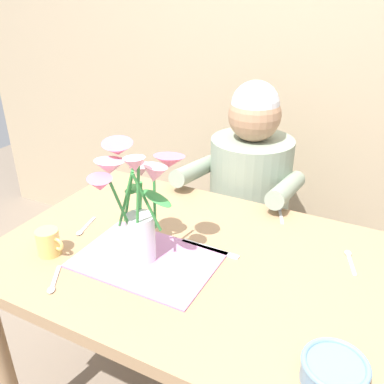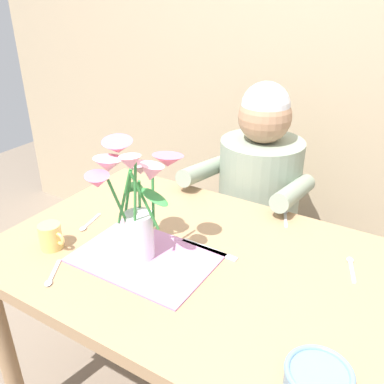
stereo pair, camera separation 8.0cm
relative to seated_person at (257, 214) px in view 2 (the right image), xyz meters
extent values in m
cube|color=tan|center=(0.06, 0.43, 0.69)|extent=(4.00, 0.10, 2.50)
cube|color=#9E7A56|center=(0.06, -0.62, 0.16)|extent=(1.20, 0.80, 0.04)
cylinder|color=#9E7A56|center=(-0.48, -0.96, -0.21)|extent=(0.06, 0.06, 0.70)
cylinder|color=#9E7A56|center=(-0.48, -0.28, -0.21)|extent=(0.06, 0.06, 0.70)
cylinder|color=#9E7A56|center=(0.60, -0.28, -0.21)|extent=(0.06, 0.06, 0.70)
cylinder|color=#4C4C56|center=(0.00, 0.00, -0.36)|extent=(0.30, 0.30, 0.40)
cylinder|color=gray|center=(0.00, 0.00, 0.09)|extent=(0.34, 0.34, 0.50)
sphere|color=#A37A5B|center=(0.00, 0.00, 0.44)|extent=(0.21, 0.21, 0.21)
sphere|color=silver|center=(0.00, 0.00, 0.48)|extent=(0.19, 0.19, 0.19)
cylinder|color=gray|center=(-0.19, -0.14, 0.22)|extent=(0.07, 0.33, 0.12)
cylinder|color=gray|center=(0.19, -0.14, 0.22)|extent=(0.07, 0.33, 0.12)
cube|color=#B275A3|center=(-0.06, -0.70, 0.18)|extent=(0.40, 0.28, 0.00)
cylinder|color=silver|center=(-0.08, -0.70, 0.25)|extent=(0.08, 0.08, 0.15)
cylinder|color=#388E42|center=(-0.04, -0.71, 0.37)|extent=(0.06, 0.05, 0.18)
cone|color=pink|center=(-0.01, -0.72, 0.47)|extent=(0.09, 0.09, 0.05)
sphere|color=#E5D14C|center=(-0.01, -0.72, 0.47)|extent=(0.02, 0.02, 0.02)
cylinder|color=#388E42|center=(-0.04, -0.67, 0.38)|extent=(0.01, 0.02, 0.20)
cone|color=#DB6684|center=(-0.01, -0.64, 0.48)|extent=(0.09, 0.10, 0.04)
sphere|color=#E5D14C|center=(-0.01, -0.64, 0.48)|extent=(0.02, 0.02, 0.02)
cylinder|color=#388E42|center=(-0.09, -0.68, 0.36)|extent=(0.06, 0.06, 0.15)
cone|color=pink|center=(-0.09, -0.66, 0.44)|extent=(0.08, 0.08, 0.04)
sphere|color=#E5D14C|center=(-0.09, -0.66, 0.45)|extent=(0.02, 0.02, 0.02)
cylinder|color=#388E42|center=(-0.11, -0.70, 0.39)|extent=(0.07, 0.03, 0.22)
cone|color=#DB6684|center=(-0.14, -0.69, 0.51)|extent=(0.12, 0.12, 0.05)
sphere|color=#E5D14C|center=(-0.14, -0.69, 0.51)|extent=(0.02, 0.02, 0.02)
cylinder|color=#388E42|center=(-0.10, -0.72, 0.38)|extent=(0.07, 0.01, 0.19)
cone|color=pink|center=(-0.13, -0.74, 0.47)|extent=(0.10, 0.10, 0.04)
sphere|color=#E5D14C|center=(-0.13, -0.74, 0.48)|extent=(0.02, 0.02, 0.02)
cylinder|color=#388E42|center=(-0.10, -0.75, 0.37)|extent=(0.03, 0.05, 0.17)
cone|color=#DB6684|center=(-0.12, -0.80, 0.45)|extent=(0.09, 0.09, 0.04)
sphere|color=#E5D14C|center=(-0.12, -0.80, 0.46)|extent=(0.02, 0.02, 0.02)
cylinder|color=#388E42|center=(-0.05, -0.74, 0.40)|extent=(0.03, 0.02, 0.23)
cone|color=pink|center=(-0.03, -0.77, 0.51)|extent=(0.08, 0.07, 0.04)
sphere|color=#E5D14C|center=(-0.03, -0.77, 0.52)|extent=(0.02, 0.02, 0.02)
ellipsoid|color=#388E42|center=(-0.11, -0.66, 0.38)|extent=(0.09, 0.09, 0.03)
ellipsoid|color=#388E42|center=(-0.12, -0.67, 0.38)|extent=(0.09, 0.09, 0.04)
ellipsoid|color=#388E42|center=(-0.02, -0.70, 0.39)|extent=(0.09, 0.04, 0.04)
cylinder|color=#6689A8|center=(0.50, -0.88, 0.20)|extent=(0.13, 0.13, 0.05)
torus|color=#6689A8|center=(0.50, -0.88, 0.23)|extent=(0.14, 0.14, 0.01)
cube|color=silver|center=(0.08, -0.57, 0.18)|extent=(0.19, 0.03, 0.00)
cylinder|color=#E5C666|center=(-0.34, -0.81, 0.22)|extent=(0.07, 0.07, 0.08)
torus|color=#E5C666|center=(-0.30, -0.81, 0.22)|extent=(0.04, 0.01, 0.04)
cube|color=silver|center=(0.47, -0.45, 0.18)|extent=(0.04, 0.10, 0.00)
ellipsoid|color=silver|center=(0.46, -0.40, 0.18)|extent=(0.03, 0.03, 0.01)
cube|color=silver|center=(-0.34, -0.63, 0.18)|extent=(0.03, 0.10, 0.00)
ellipsoid|color=silver|center=(-0.33, -0.68, 0.18)|extent=(0.03, 0.03, 0.01)
cube|color=silver|center=(-0.24, -0.89, 0.18)|extent=(0.06, 0.09, 0.00)
ellipsoid|color=silver|center=(-0.21, -0.93, 0.18)|extent=(0.03, 0.03, 0.01)
cube|color=silver|center=(0.21, -0.28, 0.18)|extent=(0.05, 0.10, 0.00)
ellipsoid|color=silver|center=(0.19, -0.23, 0.18)|extent=(0.03, 0.03, 0.01)
camera|label=1|loc=(0.51, -1.53, 0.90)|focal=38.96mm
camera|label=2|loc=(0.58, -1.49, 0.90)|focal=38.96mm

